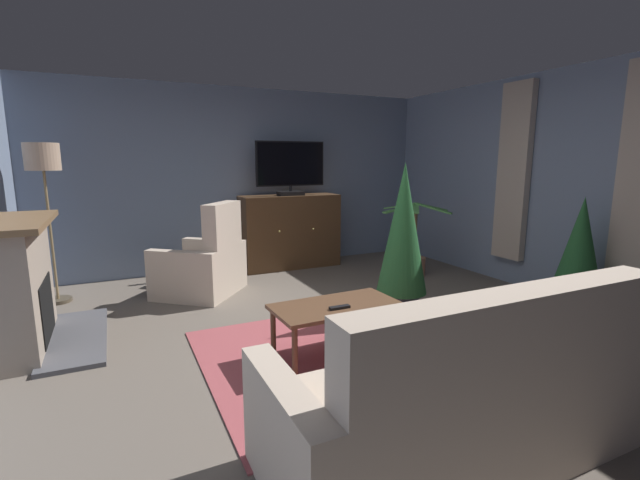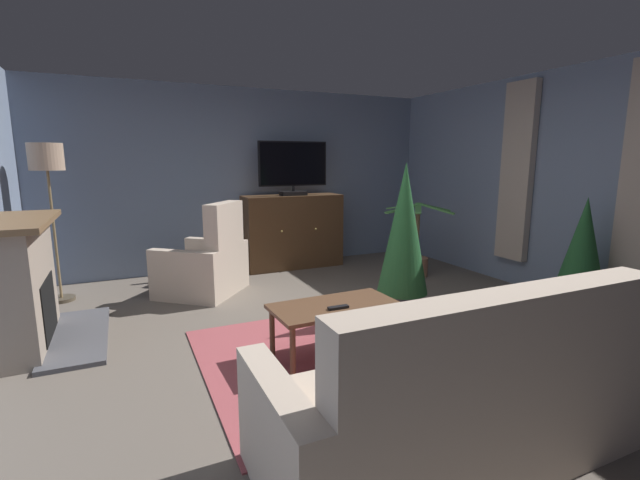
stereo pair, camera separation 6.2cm
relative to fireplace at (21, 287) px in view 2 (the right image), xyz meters
name	(u,v)px [view 2 (the right image)]	position (x,y,z in m)	size (l,w,h in m)	color
ground_plane	(344,341)	(2.59, -1.03, -0.55)	(6.33, 6.73, 0.04)	#665B51
wall_back	(248,179)	(2.59, 2.08, 0.78)	(6.33, 0.10, 2.63)	slate
wall_right_with_window	(573,186)	(5.50, -1.03, 0.78)	(0.10, 6.73, 2.63)	slate
curtain_panel_far	(517,173)	(5.39, -0.33, 0.91)	(0.10, 0.44, 2.21)	#B2A393
rug_central	(349,353)	(2.48, -1.33, -0.53)	(2.38, 2.07, 0.01)	#9E474C
fireplace	(21,287)	(0.00, 0.00, 0.00)	(0.89, 1.41, 1.12)	#4C4C51
tv_cabinet	(293,233)	(3.16, 1.73, -0.01)	(1.47, 0.52, 1.09)	#352315
television	(293,167)	(3.16, 1.68, 0.97)	(1.04, 0.20, 0.78)	black
coffee_table	(335,310)	(2.36, -1.30, -0.14)	(1.05, 0.57, 0.44)	brown
tv_remote	(338,307)	(2.34, -1.41, -0.08)	(0.17, 0.05, 0.02)	black
sofa_floral	(463,402)	(2.41, -2.72, -0.20)	(2.18, 0.88, 1.02)	#C6B29E
armchair_facing_sofa	(206,266)	(1.71, 0.91, -0.20)	(1.23, 1.24, 1.11)	#C6B29E
potted_plant_small_fern_corner	(416,257)	(4.54, 0.52, -0.26)	(1.05, 0.91, 1.03)	#99664C
potted_plant_on_hearth_side	(582,254)	(5.05, -1.52, 0.14)	(0.49, 0.49, 1.24)	#99664C
potted_plant_leafy_by_curtain	(404,236)	(3.41, -0.75, 0.32)	(0.51, 0.51, 1.59)	#3D4C5B
floor_lamp	(47,171)	(0.13, 1.30, 0.95)	(0.35, 0.35, 1.79)	#4C4233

